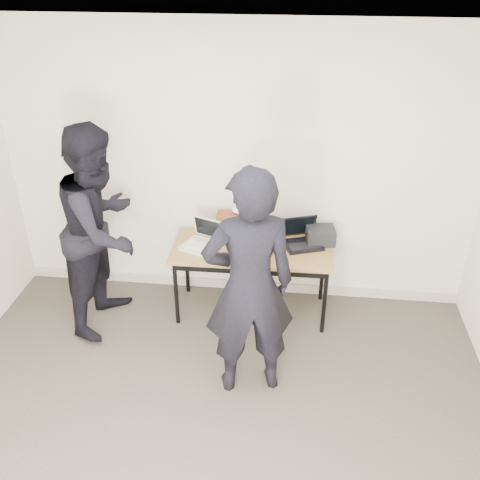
% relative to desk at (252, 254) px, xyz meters
% --- Properties ---
extents(room, '(4.60, 4.60, 2.80)m').
position_rel_desk_xyz_m(room, '(-0.18, -1.86, 0.69)').
color(room, '#413A31').
rests_on(room, ground).
extents(desk, '(1.51, 0.67, 0.72)m').
position_rel_desk_xyz_m(desk, '(0.00, 0.00, 0.00)').
color(desk, olive).
rests_on(desk, ground).
extents(laptop_beige, '(0.41, 0.40, 0.26)m').
position_rel_desk_xyz_m(laptop_beige, '(-0.46, -0.01, 0.11)').
color(laptop_beige, beige).
rests_on(laptop_beige, desk).
extents(laptop_center, '(0.41, 0.40, 0.27)m').
position_rel_desk_xyz_m(laptop_center, '(0.03, -0.00, 0.12)').
color(laptop_center, black).
rests_on(laptop_center, desk).
extents(laptop_right, '(0.43, 0.43, 0.25)m').
position_rel_desk_xyz_m(laptop_right, '(0.45, 0.15, 0.12)').
color(laptop_right, black).
rests_on(laptop_right, desk).
extents(leather_satchel, '(0.37, 0.20, 0.25)m').
position_rel_desk_xyz_m(leather_satchel, '(-0.18, 0.23, 0.19)').
color(leather_satchel, brown).
rests_on(leather_satchel, desk).
extents(tissue, '(0.15, 0.12, 0.08)m').
position_rel_desk_xyz_m(tissue, '(-0.15, 0.23, 0.34)').
color(tissue, white).
rests_on(tissue, leather_satchel).
extents(equipment_box, '(0.29, 0.26, 0.15)m').
position_rel_desk_xyz_m(equipment_box, '(0.63, 0.19, 0.14)').
color(equipment_box, black).
rests_on(equipment_box, desk).
extents(power_brick, '(0.09, 0.06, 0.03)m').
position_rel_desk_xyz_m(power_brick, '(-0.22, -0.17, 0.07)').
color(power_brick, black).
rests_on(power_brick, desk).
extents(cables, '(1.15, 0.47, 0.01)m').
position_rel_desk_xyz_m(cables, '(-0.01, 0.00, 0.06)').
color(cables, silver).
rests_on(cables, desk).
extents(person_typist, '(0.80, 0.63, 1.94)m').
position_rel_desk_xyz_m(person_typist, '(0.07, -0.98, 0.31)').
color(person_typist, black).
rests_on(person_typist, ground).
extents(person_observer, '(0.88, 1.05, 1.95)m').
position_rel_desk_xyz_m(person_observer, '(-1.33, -0.23, 0.31)').
color(person_observer, black).
rests_on(person_observer, ground).
extents(baseboard, '(4.50, 0.03, 0.10)m').
position_rel_desk_xyz_m(baseboard, '(-0.18, 0.38, -0.61)').
color(baseboard, '#B1A592').
rests_on(baseboard, ground).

